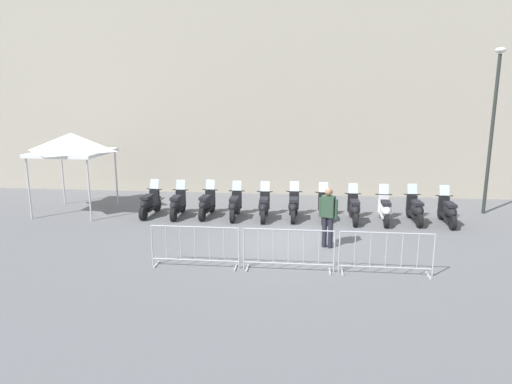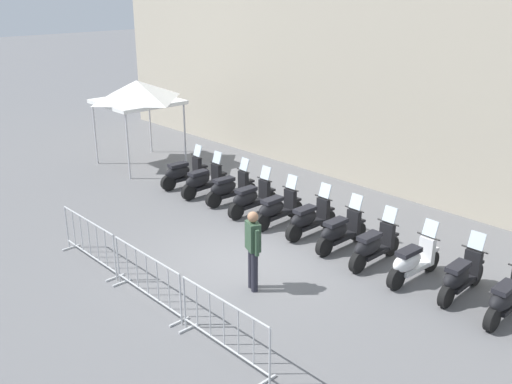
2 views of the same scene
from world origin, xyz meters
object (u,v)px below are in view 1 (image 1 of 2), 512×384
object	(u,v)px
canopy_tent	(72,144)
motorcycle_1	(177,205)
motorcycle_9	(415,210)
motorcycle_10	(448,212)
motorcycle_8	(385,210)
barrier_segment_0	(195,247)
barrier_segment_2	(386,254)
motorcycle_6	(323,208)
motorcycle_7	(354,209)
motorcycle_0	(149,204)
officer_near_row_end	(328,214)
motorcycle_5	(294,207)
motorcycle_2	(206,204)
barrier_segment_1	(289,250)
motorcycle_4	(264,207)
motorcycle_3	(235,206)
street_lamp	(493,116)

from	to	relation	value
canopy_tent	motorcycle_1	bearing A→B (deg)	-3.86
motorcycle_9	motorcycle_10	world-z (taller)	same
motorcycle_8	barrier_segment_0	bearing A→B (deg)	-138.58
barrier_segment_2	motorcycle_6	bearing A→B (deg)	106.90
motorcycle_7	motorcycle_10	bearing A→B (deg)	0.94
motorcycle_0	motorcycle_6	world-z (taller)	same
motorcycle_0	officer_near_row_end	bearing A→B (deg)	-22.87
motorcycle_6	motorcycle_8	distance (m)	2.04
motorcycle_7	motorcycle_8	distance (m)	1.02
motorcycle_5	barrier_segment_2	size ratio (longest dim) A/B	0.76
motorcycle_1	motorcycle_10	size ratio (longest dim) A/B	1.00
motorcycle_5	motorcycle_7	world-z (taller)	same
motorcycle_2	barrier_segment_1	size ratio (longest dim) A/B	0.76
motorcycle_9	motorcycle_4	bearing A→B (deg)	-177.65
motorcycle_8	motorcycle_9	bearing A→B (deg)	8.41
motorcycle_2	motorcycle_3	bearing A→B (deg)	-4.27
motorcycle_5	motorcycle_8	xyz separation A→B (m)	(3.06, -0.09, 0.00)
motorcycle_0	motorcycle_1	world-z (taller)	same
motorcycle_7	canopy_tent	xyz separation A→B (m)	(-10.03, 0.13, 2.06)
motorcycle_7	barrier_segment_1	world-z (taller)	motorcycle_7
motorcycle_2	motorcycle_10	world-z (taller)	same
motorcycle_6	barrier_segment_0	bearing A→B (deg)	-124.61
barrier_segment_0	barrier_segment_1	xyz separation A→B (m)	(2.34, 0.05, 0.00)
motorcycle_0	motorcycle_5	world-z (taller)	same
motorcycle_1	motorcycle_2	distance (m)	1.02
motorcycle_1	motorcycle_9	size ratio (longest dim) A/B	1.00
motorcycle_0	motorcycle_4	world-z (taller)	same
motorcycle_8	motorcycle_9	distance (m)	1.04
motorcycle_10	officer_near_row_end	world-z (taller)	officer_near_row_end
motorcycle_6	barrier_segment_2	world-z (taller)	motorcycle_6
motorcycle_6	barrier_segment_1	xyz separation A→B (m)	(-0.93, -4.69, 0.07)
street_lamp	motorcycle_6	bearing A→B (deg)	-163.40
motorcycle_7	barrier_segment_2	bearing A→B (deg)	-85.16
motorcycle_1	motorcycle_3	size ratio (longest dim) A/B	1.00
barrier_segment_1	motorcycle_8	bearing A→B (deg)	57.37
motorcycle_6	street_lamp	size ratio (longest dim) A/B	0.30
barrier_segment_2	motorcycle_7	bearing A→B (deg)	94.84
motorcycle_2	motorcycle_10	distance (m)	8.17
motorcycle_2	canopy_tent	size ratio (longest dim) A/B	0.59
motorcycle_0	barrier_segment_0	bearing A→B (deg)	-57.86
motorcycle_1	motorcycle_2	xyz separation A→B (m)	(1.01, 0.16, 0.00)
motorcycle_9	motorcycle_8	bearing A→B (deg)	-171.59
motorcycle_5	barrier_segment_0	world-z (taller)	motorcycle_5
motorcycle_5	barrier_segment_0	bearing A→B (deg)	-115.21
motorcycle_6	motorcycle_5	bearing A→B (deg)	177.95
motorcycle_0	motorcycle_10	bearing A→B (deg)	0.98
motorcycle_5	barrier_segment_0	distance (m)	5.28
motorcycle_5	motorcycle_4	bearing A→B (deg)	-171.79
street_lamp	officer_near_row_end	world-z (taller)	street_lamp
motorcycle_1	barrier_segment_1	world-z (taller)	motorcycle_1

